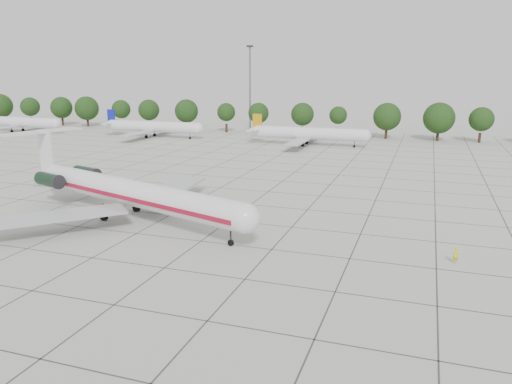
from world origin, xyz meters
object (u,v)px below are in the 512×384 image
Objects in this scene: ground_crew at (455,255)px; bg_airliner_c at (308,134)px; bg_airliner_b at (153,127)px; bg_airliner_a at (19,122)px; floodlight_mast at (250,83)px; main_airliner at (122,190)px.

ground_crew is 78.30m from bg_airliner_c.
bg_airliner_c is at bearing -1.70° from bg_airliner_b.
floodlight_mast is at bearing 22.48° from bg_airliner_a.
ground_crew is at bearing -30.61° from bg_airliner_a.
bg_airliner_b is at bearing -128.70° from floodlight_mast.
main_airliner is 96.72m from floodlight_mast.
main_airliner is 39.07m from ground_crew.
ground_crew is 0.06× the size of bg_airliner_b.
ground_crew is 0.06× the size of bg_airliner_a.
bg_airliner_a is at bearing 158.94° from main_airliner.
main_airliner is 1.42× the size of bg_airliner_a.
bg_airliner_c is at bearing 0.42° from bg_airliner_a.
bg_airliner_c is at bearing -46.82° from floodlight_mast.
ground_crew is 105.13m from bg_airliner_b.
bg_airliner_a is 1.00× the size of bg_airliner_b.
main_airliner is 106.02m from bg_airliner_a.
ground_crew is at bearing 13.90° from main_airliner.
floodlight_mast is (-16.80, 94.62, 10.87)m from main_airliner.
bg_airliner_a and bg_airliner_b have the same top height.
main_airliner is 78.87m from bg_airliner_b.
bg_airliner_b and bg_airliner_c have the same top height.
bg_airliner_b is 1.00× the size of bg_airliner_c.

